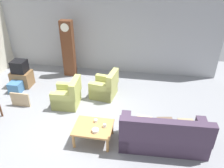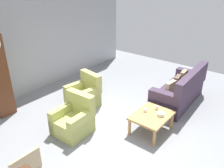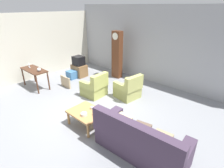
# 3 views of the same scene
# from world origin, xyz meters

# --- Properties ---
(ground_plane) EXTENTS (10.40, 10.40, 0.00)m
(ground_plane) POSITION_xyz_m (0.00, 0.00, 0.00)
(ground_plane) COLOR gray
(garage_door_wall) EXTENTS (8.40, 0.16, 3.20)m
(garage_door_wall) POSITION_xyz_m (0.00, 3.60, 1.60)
(garage_door_wall) COLOR #9EA0A5
(garage_door_wall) RESTS_ON ground_plane
(couch_floral) EXTENTS (2.14, 0.98, 1.04)m
(couch_floral) POSITION_xyz_m (2.13, -0.44, 0.36)
(couch_floral) COLOR #423347
(couch_floral) RESTS_ON ground_plane
(armchair_olive_near) EXTENTS (0.82, 0.79, 0.92)m
(armchair_olive_near) POSITION_xyz_m (-0.76, 0.89, 0.31)
(armchair_olive_near) COLOR tan
(armchair_olive_near) RESTS_ON ground_plane
(armchair_olive_far) EXTENTS (0.90, 0.87, 0.92)m
(armchair_olive_far) POSITION_xyz_m (0.28, 1.61, 0.31)
(armchair_olive_far) COLOR tan
(armchair_olive_far) RESTS_ON ground_plane
(coffee_table_wood) EXTENTS (0.96, 0.76, 0.45)m
(coffee_table_wood) POSITION_xyz_m (0.40, -0.50, 0.38)
(coffee_table_wood) COLOR #B27F47
(coffee_table_wood) RESTS_ON ground_plane
(grandfather_clock) EXTENTS (0.44, 0.30, 2.15)m
(grandfather_clock) POSITION_xyz_m (-1.36, 2.89, 1.08)
(grandfather_clock) COLOR #562D19
(grandfather_clock) RESTS_ON ground_plane
(tv_stand_cabinet) EXTENTS (0.68, 0.52, 0.56)m
(tv_stand_cabinet) POSITION_xyz_m (-2.79, 1.78, 0.28)
(tv_stand_cabinet) COLOR brown
(tv_stand_cabinet) RESTS_ON ground_plane
(tv_crt) EXTENTS (0.48, 0.44, 0.42)m
(tv_crt) POSITION_xyz_m (-2.79, 1.78, 0.77)
(tv_crt) COLOR black
(tv_crt) RESTS_ON tv_stand_cabinet
(framed_picture_leaning) EXTENTS (0.60, 0.05, 0.46)m
(framed_picture_leaning) POSITION_xyz_m (-2.21, 0.58, 0.23)
(framed_picture_leaning) COLOR tan
(framed_picture_leaning) RESTS_ON ground_plane
(storage_box_blue) EXTENTS (0.41, 0.45, 0.37)m
(storage_box_blue) POSITION_xyz_m (-2.80, 1.37, 0.18)
(storage_box_blue) COLOR teal
(storage_box_blue) RESTS_ON ground_plane
(cup_white_porcelain) EXTENTS (0.08, 0.08, 0.07)m
(cup_white_porcelain) POSITION_xyz_m (0.43, -0.31, 0.48)
(cup_white_porcelain) COLOR white
(cup_white_porcelain) RESTS_ON coffee_table_wood
(cup_blue_rimmed) EXTENTS (0.07, 0.07, 0.09)m
(cup_blue_rimmed) POSITION_xyz_m (0.69, -0.46, 0.49)
(cup_blue_rimmed) COLOR silver
(cup_blue_rimmed) RESTS_ON coffee_table_wood
(bowl_white_stacked) EXTENTS (0.17, 0.17, 0.07)m
(bowl_white_stacked) POSITION_xyz_m (0.50, -0.67, 0.48)
(bowl_white_stacked) COLOR white
(bowl_white_stacked) RESTS_ON coffee_table_wood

